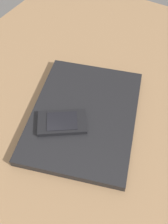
# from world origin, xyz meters

# --- Properties ---
(desk_surface) EXTENTS (1.20, 0.80, 0.03)m
(desk_surface) POSITION_xyz_m (0.00, 0.00, 0.01)
(desk_surface) COLOR #9E7751
(desk_surface) RESTS_ON ground
(laptop_closed) EXTENTS (0.37, 0.32, 0.02)m
(laptop_closed) POSITION_xyz_m (-0.03, 0.05, 0.04)
(laptop_closed) COLOR black
(laptop_closed) RESTS_ON desk_surface
(cell_phone_on_laptop) EXTENTS (0.11, 0.13, 0.01)m
(cell_phone_on_laptop) POSITION_xyz_m (0.02, 0.02, 0.05)
(cell_phone_on_laptop) COLOR black
(cell_phone_on_laptop) RESTS_ON laptop_closed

